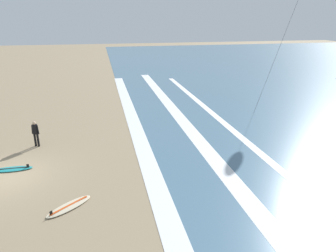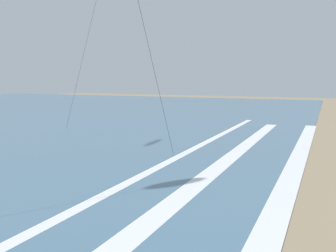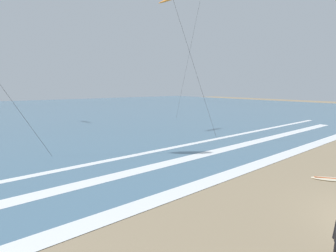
% 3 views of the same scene
% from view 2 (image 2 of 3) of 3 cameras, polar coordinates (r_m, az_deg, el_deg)
% --- Properties ---
extents(wave_foam_shoreline, '(49.65, 0.98, 0.01)m').
position_cam_2_polar(wave_foam_shoreline, '(13.89, 17.25, -12.33)').
color(wave_foam_shoreline, white).
rests_on(wave_foam_shoreline, ocean_surface).
extents(wave_foam_mid_break, '(50.52, 0.97, 0.01)m').
position_cam_2_polar(wave_foam_mid_break, '(13.65, 0.66, -12.34)').
color(wave_foam_mid_break, white).
rests_on(wave_foam_mid_break, ocean_surface).
extents(wave_foam_outer_break, '(50.36, 0.55, 0.01)m').
position_cam_2_polar(wave_foam_outer_break, '(17.59, -3.92, -7.76)').
color(wave_foam_outer_break, white).
rests_on(wave_foam_outer_break, ocean_surface).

